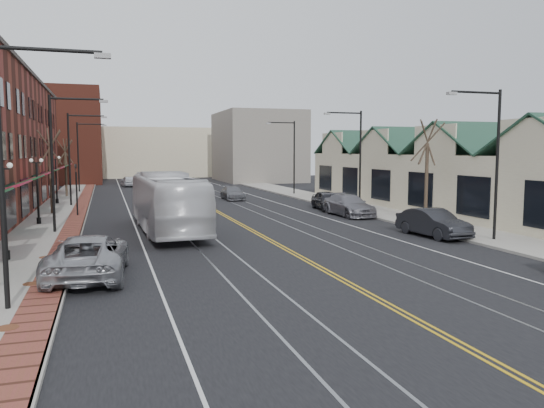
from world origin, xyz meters
TOP-DOWN VIEW (x-y plane):
  - ground at (0.00, 0.00)m, footprint 160.00×160.00m
  - sidewalk_left at (-12.00, 20.00)m, footprint 4.00×120.00m
  - sidewalk_right at (12.00, 20.00)m, footprint 4.00×120.00m
  - building_right at (18.00, 20.00)m, footprint 8.00×36.00m
  - backdrop_left at (-16.00, 70.00)m, footprint 14.00×18.00m
  - backdrop_mid at (0.00, 85.00)m, footprint 22.00×14.00m
  - backdrop_right at (15.00, 65.00)m, footprint 12.00×16.00m
  - streetlight_l_0 at (-11.05, 0.00)m, footprint 3.33×0.25m
  - streetlight_l_1 at (-11.05, 16.00)m, footprint 3.33×0.25m
  - streetlight_l_2 at (-11.05, 32.00)m, footprint 3.33×0.25m
  - streetlight_l_3 at (-11.05, 48.00)m, footprint 3.33×0.25m
  - streetlight_r_0 at (11.05, 6.00)m, footprint 3.33×0.25m
  - streetlight_r_1 at (11.05, 22.00)m, footprint 3.33×0.25m
  - streetlight_r_2 at (11.05, 38.00)m, footprint 3.33×0.25m
  - lamppost_l_1 at (-12.80, 8.00)m, footprint 0.84×0.28m
  - lamppost_l_2 at (-12.80, 20.00)m, footprint 0.84×0.28m
  - lamppost_l_3 at (-12.80, 34.00)m, footprint 0.84×0.28m
  - tree_left_near at (-12.50, 26.00)m, footprint 1.78×1.37m
  - tree_left_far at (-12.50, 42.00)m, footprint 1.66×1.28m
  - tree_right_mid at (12.50, 14.00)m, footprint 1.90×1.46m
  - manhole_near at (-11.20, -2.00)m, footprint 0.60×0.60m
  - manhole_mid at (-11.20, 3.00)m, footprint 0.60×0.60m
  - manhole_far at (-11.20, 8.00)m, footprint 0.60×0.60m
  - traffic_signal at (-10.60, 24.00)m, footprint 0.18×0.15m
  - transit_bus at (-5.00, 14.92)m, footprint 3.46×12.97m
  - parked_suv at (-9.25, 4.03)m, footprint 3.33×6.34m
  - parked_car_b at (9.30, 8.43)m, footprint 2.15×5.03m
  - parked_car_c at (8.93, 18.72)m, footprint 2.52×5.67m
  - parked_car_d at (9.06, 22.98)m, footprint 2.32×4.81m
  - distant_car_left at (-1.00, 46.86)m, footprint 1.70×4.13m
  - distant_car_right at (3.59, 34.21)m, footprint 1.99×4.69m
  - distant_car_far at (-5.58, 56.89)m, footprint 2.24×4.54m

SIDE VIEW (x-z plane):
  - ground at x=0.00m, z-range 0.00..0.00m
  - sidewalk_left at x=-12.00m, z-range 0.00..0.15m
  - sidewalk_right at x=12.00m, z-range 0.00..0.15m
  - manhole_near at x=-11.20m, z-range 0.15..0.17m
  - manhole_mid at x=-11.20m, z-range 0.15..0.17m
  - manhole_far at x=-11.20m, z-range 0.15..0.17m
  - distant_car_left at x=-1.00m, z-range 0.00..1.33m
  - distant_car_right at x=3.59m, z-range 0.00..1.35m
  - distant_car_far at x=-5.58m, z-range 0.00..1.49m
  - parked_car_d at x=9.06m, z-range 0.00..1.58m
  - parked_car_b at x=9.30m, z-range 0.00..1.61m
  - parked_car_c at x=8.93m, z-range 0.00..1.62m
  - parked_suv at x=-9.25m, z-range 0.00..1.70m
  - transit_bus at x=-5.00m, z-range 0.00..3.59m
  - lamppost_l_1 at x=-12.80m, z-range 0.07..4.34m
  - lamppost_l_2 at x=-12.80m, z-range 0.07..4.34m
  - lamppost_l_3 at x=-12.80m, z-range 0.07..4.34m
  - building_right at x=18.00m, z-range 0.00..4.60m
  - traffic_signal at x=-10.60m, z-range 0.45..4.25m
  - tree_left_far at x=-12.50m, z-range 0.26..6.29m
  - tree_left_near at x=-12.50m, z-range 0.27..6.75m
  - tree_right_mid at x=12.50m, z-range 0.28..7.22m
  - backdrop_mid at x=0.00m, z-range 0.00..9.00m
  - streetlight_l_0 at x=-11.05m, z-range 1.03..9.03m
  - streetlight_l_1 at x=-11.05m, z-range 1.03..9.03m
  - streetlight_l_2 at x=-11.05m, z-range 1.03..9.03m
  - streetlight_l_3 at x=-11.05m, z-range 1.03..9.03m
  - streetlight_r_0 at x=11.05m, z-range 1.03..9.03m
  - streetlight_r_1 at x=11.05m, z-range 1.03..9.03m
  - streetlight_r_2 at x=11.05m, z-range 1.03..9.03m
  - backdrop_right at x=15.00m, z-range 0.00..11.00m
  - backdrop_left at x=-16.00m, z-range 0.00..14.00m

